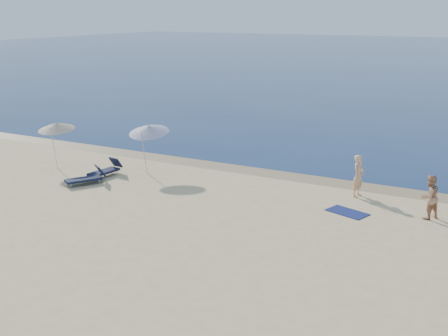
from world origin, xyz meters
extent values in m
cube|color=#847254|center=(0.00, 19.40, 0.00)|extent=(240.00, 1.60, 0.00)
imported|color=tan|center=(2.57, 17.81, 0.93)|extent=(0.59, 0.76, 1.87)
imported|color=tan|center=(5.75, 16.38, 0.89)|extent=(1.06, 1.09, 1.77)
cube|color=#0F184F|center=(2.77, 15.55, 0.01)|extent=(1.83, 1.37, 0.03)
cylinder|color=silver|center=(-7.70, 16.19, 1.12)|extent=(0.10, 0.51, 2.31)
cone|color=white|center=(-7.70, 16.65, 2.25)|extent=(2.25, 2.28, 0.75)
sphere|color=silver|center=(-7.70, 16.65, 2.45)|extent=(0.07, 0.07, 0.07)
cylinder|color=silver|center=(-12.52, 15.00, 1.08)|extent=(0.09, 0.33, 2.25)
cone|color=beige|center=(-12.52, 15.28, 2.19)|extent=(2.16, 2.19, 0.59)
sphere|color=silver|center=(-12.52, 15.28, 2.39)|extent=(0.07, 0.07, 0.07)
cube|color=#121733|center=(-9.33, 14.99, 0.24)|extent=(0.83, 1.73, 0.11)
cube|color=#121733|center=(-9.21, 15.81, 0.55)|extent=(0.66, 0.48, 0.54)
cylinder|color=#A5A5AD|center=(-9.09, 14.95, 0.12)|extent=(0.03, 0.03, 0.24)
cube|color=#121A33|center=(-9.33, 13.52, 0.25)|extent=(1.41, 1.75, 0.11)
cube|color=#121A33|center=(-8.89, 14.23, 0.56)|extent=(0.74, 0.67, 0.54)
cylinder|color=#A5A5AD|center=(-9.12, 13.39, 0.12)|extent=(0.03, 0.03, 0.25)
camera|label=1|loc=(8.32, -5.78, 7.93)|focal=45.00mm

